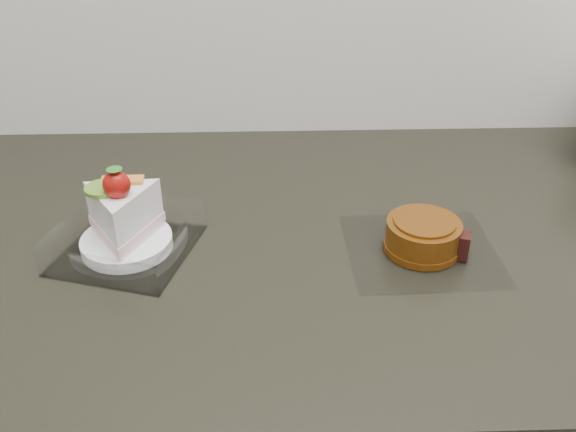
{
  "coord_description": "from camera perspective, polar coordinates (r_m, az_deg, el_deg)",
  "views": [
    {
      "loc": [
        -0.23,
        1.01,
        1.35
      ],
      "look_at": [
        -0.21,
        1.66,
        0.94
      ],
      "focal_mm": 40.0,
      "sensor_mm": 36.0,
      "label": 1
    }
  ],
  "objects": [
    {
      "name": "mooncake_wrap",
      "position": [
        0.79,
        11.98,
        -1.99
      ],
      "size": [
        0.19,
        0.17,
        0.04
      ],
      "rotation": [
        0.0,
        0.0,
        0.21
      ],
      "color": "white",
      "rests_on": "counter"
    },
    {
      "name": "cake_tray",
      "position": [
        0.79,
        -14.33,
        -1.12
      ],
      "size": [
        0.19,
        0.19,
        0.12
      ],
      "rotation": [
        0.0,
        0.0,
        -0.29
      ],
      "color": "white",
      "rests_on": "counter"
    }
  ]
}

